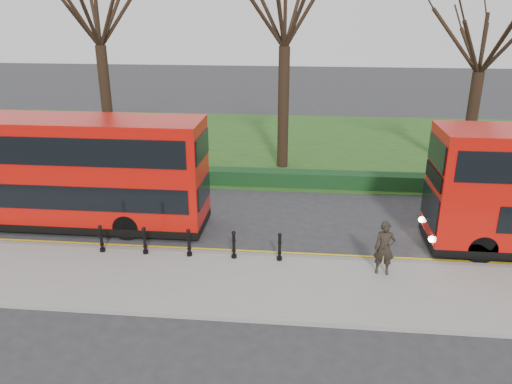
# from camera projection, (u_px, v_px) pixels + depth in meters

# --- Properties ---
(ground) EXTENTS (120.00, 120.00, 0.00)m
(ground) POSITION_uv_depth(u_px,v_px,m) (217.00, 243.00, 19.30)
(ground) COLOR #28282B
(ground) RESTS_ON ground
(pavement) EXTENTS (60.00, 4.00, 0.15)m
(pavement) POSITION_uv_depth(u_px,v_px,m) (202.00, 282.00, 16.48)
(pavement) COLOR gray
(pavement) RESTS_ON ground
(kerb) EXTENTS (60.00, 0.25, 0.16)m
(kerb) POSITION_uv_depth(u_px,v_px,m) (213.00, 254.00, 18.34)
(kerb) COLOR slate
(kerb) RESTS_ON ground
(grass_verge) EXTENTS (60.00, 18.00, 0.06)m
(grass_verge) POSITION_uv_depth(u_px,v_px,m) (256.00, 143.00, 33.26)
(grass_verge) COLOR #234617
(grass_verge) RESTS_ON ground
(hedge) EXTENTS (60.00, 0.90, 0.80)m
(hedge) POSITION_uv_depth(u_px,v_px,m) (240.00, 177.00, 25.49)
(hedge) COLOR black
(hedge) RESTS_ON ground
(yellow_line_outer) EXTENTS (60.00, 0.10, 0.01)m
(yellow_line_outer) POSITION_uv_depth(u_px,v_px,m) (214.00, 252.00, 18.65)
(yellow_line_outer) COLOR yellow
(yellow_line_outer) RESTS_ON ground
(yellow_line_inner) EXTENTS (60.00, 0.10, 0.01)m
(yellow_line_inner) POSITION_uv_depth(u_px,v_px,m) (215.00, 249.00, 18.83)
(yellow_line_inner) COLOR yellow
(yellow_line_inner) RESTS_ON ground
(tree_left) EXTENTS (7.69, 7.69, 12.02)m
(tree_left) POSITION_uv_depth(u_px,v_px,m) (96.00, 3.00, 26.29)
(tree_left) COLOR black
(tree_left) RESTS_ON ground
(tree_mid) EXTENTS (7.72, 7.72, 12.06)m
(tree_mid) POSITION_uv_depth(u_px,v_px,m) (285.00, 3.00, 25.34)
(tree_mid) COLOR black
(tree_mid) RESTS_ON ground
(tree_right) EXTENTS (6.34, 6.34, 9.91)m
(tree_right) POSITION_uv_depth(u_px,v_px,m) (484.00, 36.00, 24.95)
(tree_right) COLOR black
(tree_right) RESTS_ON ground
(bollard_row) EXTENTS (6.67, 0.15, 1.00)m
(bollard_row) POSITION_uv_depth(u_px,v_px,m) (189.00, 243.00, 17.89)
(bollard_row) COLOR black
(bollard_row) RESTS_ON pavement
(bus_lead) EXTENTS (11.37, 2.61, 4.52)m
(bus_lead) POSITION_uv_depth(u_px,v_px,m) (65.00, 173.00, 20.19)
(bus_lead) COLOR #B70F09
(bus_lead) RESTS_ON ground
(pedestrian) EXTENTS (0.73, 0.52, 1.87)m
(pedestrian) POSITION_uv_depth(u_px,v_px,m) (384.00, 248.00, 16.56)
(pedestrian) COLOR black
(pedestrian) RESTS_ON pavement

